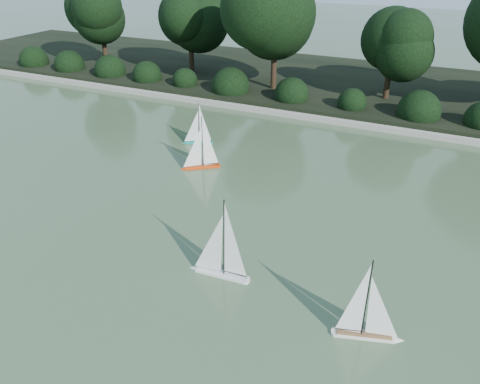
{
  "coord_description": "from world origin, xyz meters",
  "views": [
    {
      "loc": [
        3.16,
        -5.13,
        5.19
      ],
      "look_at": [
        -0.35,
        2.36,
        0.7
      ],
      "focal_mm": 35.0,
      "sensor_mm": 36.0,
      "label": 1
    }
  ],
  "objects_px": {
    "sailboat_orange": "(198,160)",
    "sailboat_teal": "(196,137)",
    "sailboat_white_b": "(371,326)",
    "sailboat_white_a": "(217,263)"
  },
  "relations": [
    {
      "from": "sailboat_orange",
      "to": "sailboat_teal",
      "type": "xyz_separation_m",
      "value": [
        -0.89,
        1.42,
        -0.03
      ]
    },
    {
      "from": "sailboat_white_b",
      "to": "sailboat_teal",
      "type": "bearing_deg",
      "value": 138.2
    },
    {
      "from": "sailboat_white_a",
      "to": "sailboat_teal",
      "type": "relative_size",
      "value": 1.26
    },
    {
      "from": "sailboat_white_b",
      "to": "sailboat_white_a",
      "type": "bearing_deg",
      "value": 172.69
    },
    {
      "from": "sailboat_white_a",
      "to": "sailboat_teal",
      "type": "xyz_separation_m",
      "value": [
        -3.32,
        5.06,
        -0.05
      ]
    },
    {
      "from": "sailboat_white_a",
      "to": "sailboat_orange",
      "type": "bearing_deg",
      "value": 123.77
    },
    {
      "from": "sailboat_white_b",
      "to": "sailboat_teal",
      "type": "height_order",
      "value": "sailboat_white_b"
    },
    {
      "from": "sailboat_orange",
      "to": "sailboat_teal",
      "type": "relative_size",
      "value": 1.17
    },
    {
      "from": "sailboat_white_b",
      "to": "sailboat_teal",
      "type": "relative_size",
      "value": 1.16
    },
    {
      "from": "sailboat_white_a",
      "to": "sailboat_white_b",
      "type": "xyz_separation_m",
      "value": [
        2.73,
        -0.35,
        -0.02
      ]
    }
  ]
}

